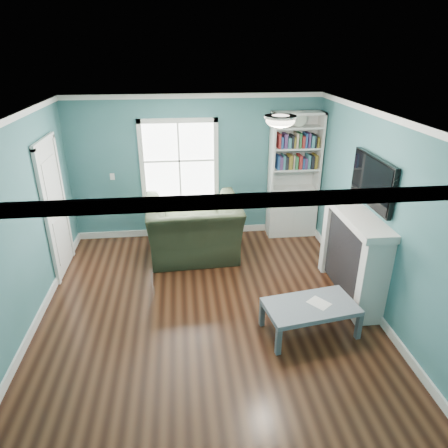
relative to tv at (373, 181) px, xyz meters
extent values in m
plane|color=black|center=(-2.20, -0.20, -1.72)|extent=(5.00, 5.00, 0.00)
plane|color=#336B6A|center=(-2.20, 2.30, -0.43)|extent=(4.50, 0.00, 4.50)
plane|color=#336B6A|center=(-2.20, -2.70, -0.43)|extent=(4.50, 0.00, 4.50)
plane|color=#336B6A|center=(-4.45, -0.20, -0.43)|extent=(0.00, 5.00, 5.00)
plane|color=#336B6A|center=(0.05, -0.20, -0.43)|extent=(0.00, 5.00, 5.00)
plane|color=white|center=(-2.20, -0.20, 0.88)|extent=(5.00, 5.00, 0.00)
cube|color=white|center=(-2.20, 2.28, -1.66)|extent=(4.50, 0.03, 0.12)
cube|color=white|center=(-4.44, -0.20, -1.66)|extent=(0.03, 5.00, 0.12)
cube|color=white|center=(0.03, -0.20, -1.66)|extent=(0.03, 5.00, 0.12)
cube|color=white|center=(-2.20, 2.28, 0.84)|extent=(4.50, 0.04, 0.08)
cube|color=white|center=(-2.20, -2.68, 0.84)|extent=(4.50, 0.04, 0.08)
cube|color=white|center=(0.03, -0.20, 0.84)|extent=(0.04, 5.00, 0.08)
cube|color=white|center=(-2.50, 2.29, -0.27)|extent=(1.24, 0.01, 1.34)
cube|color=white|center=(-3.16, 2.28, -0.27)|extent=(0.08, 0.06, 1.50)
cube|color=white|center=(-1.84, 2.28, -0.27)|extent=(0.08, 0.06, 1.50)
cube|color=white|center=(-2.50, 2.28, -0.98)|extent=(1.40, 0.06, 0.08)
cube|color=white|center=(-2.50, 2.28, 0.44)|extent=(1.40, 0.06, 0.08)
cube|color=white|center=(-2.50, 2.28, -0.27)|extent=(1.24, 0.03, 0.03)
cube|color=white|center=(-2.50, 2.28, -0.27)|extent=(0.03, 0.03, 1.34)
cube|color=silver|center=(-0.43, 2.10, -1.27)|extent=(0.90, 0.35, 0.90)
cube|color=silver|center=(-0.86, 2.10, -0.12)|extent=(0.04, 0.35, 1.40)
cube|color=silver|center=(0.00, 2.10, -0.12)|extent=(0.04, 0.35, 1.40)
cube|color=silver|center=(-0.43, 2.26, -0.12)|extent=(0.90, 0.02, 1.40)
cube|color=silver|center=(-0.43, 2.10, 0.55)|extent=(0.90, 0.35, 0.04)
cube|color=silver|center=(-0.43, 2.10, -0.80)|extent=(0.84, 0.33, 0.03)
cube|color=silver|center=(-0.43, 2.10, -0.42)|extent=(0.84, 0.33, 0.03)
cube|color=silver|center=(-0.43, 2.10, -0.04)|extent=(0.84, 0.33, 0.03)
cube|color=silver|center=(-0.43, 2.10, 0.32)|extent=(0.84, 0.33, 0.03)
cube|color=#264C8C|center=(-0.43, 2.08, -0.30)|extent=(0.70, 0.25, 0.22)
cube|color=#593366|center=(-0.43, 2.08, 0.08)|extent=(0.70, 0.25, 0.22)
cylinder|color=beige|center=(-0.43, 2.05, 0.46)|extent=(0.26, 0.06, 0.26)
cube|color=black|center=(-0.11, 0.00, -1.12)|extent=(0.30, 1.20, 1.10)
cube|color=black|center=(-0.13, 0.00, -1.32)|extent=(0.22, 0.65, 0.70)
cube|color=silver|center=(-0.13, -0.67, -1.12)|extent=(0.36, 0.16, 1.20)
cube|color=silver|center=(-0.13, 0.67, -1.12)|extent=(0.36, 0.16, 1.20)
cube|color=silver|center=(-0.15, 0.00, -0.47)|extent=(0.44, 1.58, 0.10)
cube|color=black|center=(0.00, 0.00, 0.00)|extent=(0.06, 1.10, 0.65)
cube|color=silver|center=(-4.43, 1.20, -0.70)|extent=(0.04, 0.80, 2.05)
cube|color=white|center=(-4.42, 0.75, -0.70)|extent=(0.05, 0.08, 2.13)
cube|color=white|center=(-4.42, 1.65, -0.70)|extent=(0.05, 0.08, 2.13)
cube|color=white|center=(-4.42, 1.20, 0.36)|extent=(0.05, 0.98, 0.08)
sphere|color=#BF8C3F|center=(-4.37, 1.50, -0.77)|extent=(0.07, 0.07, 0.07)
ellipsoid|color=white|center=(-1.30, -0.10, 0.82)|extent=(0.34, 0.34, 0.15)
cylinder|color=white|center=(-1.30, -0.10, 0.86)|extent=(0.38, 0.38, 0.03)
cube|color=white|center=(-3.70, 2.28, -0.52)|extent=(0.08, 0.01, 0.12)
imported|color=#212C1B|center=(-2.31, 1.40, -1.06)|extent=(1.57, 1.06, 1.33)
cube|color=#535B63|center=(-1.43, -1.13, -1.55)|extent=(0.07, 0.07, 0.35)
cube|color=#535B63|center=(-0.38, -0.96, -1.55)|extent=(0.07, 0.07, 0.35)
cube|color=#535B63|center=(-1.52, -0.58, -1.55)|extent=(0.07, 0.07, 0.35)
cube|color=#535B63|center=(-0.47, -0.42, -1.55)|extent=(0.07, 0.07, 0.35)
cube|color=slate|center=(-0.95, -0.77, -1.35)|extent=(1.21, 0.78, 0.06)
cube|color=white|center=(-0.84, -0.75, -1.31)|extent=(0.32, 0.33, 0.00)
camera|label=1|loc=(-2.47, -4.72, 1.63)|focal=32.00mm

